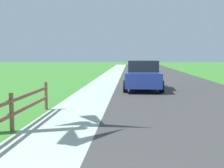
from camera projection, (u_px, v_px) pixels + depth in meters
name	position (u px, v px, depth m)	size (l,w,h in m)	color
ground_plane	(121.00, 76.00, 26.89)	(120.00, 120.00, 0.00)	#397E2E
road_asphalt	(157.00, 75.00, 28.66)	(7.00, 66.00, 0.01)	#3B3B3B
curb_concrete	(91.00, 75.00, 29.07)	(6.00, 66.00, 0.01)	#A7B7A7
grass_verge	(77.00, 75.00, 29.16)	(5.00, 66.00, 0.00)	#397E2E
parked_suv_blue	(143.00, 75.00, 16.38)	(2.18, 4.47, 1.65)	navy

